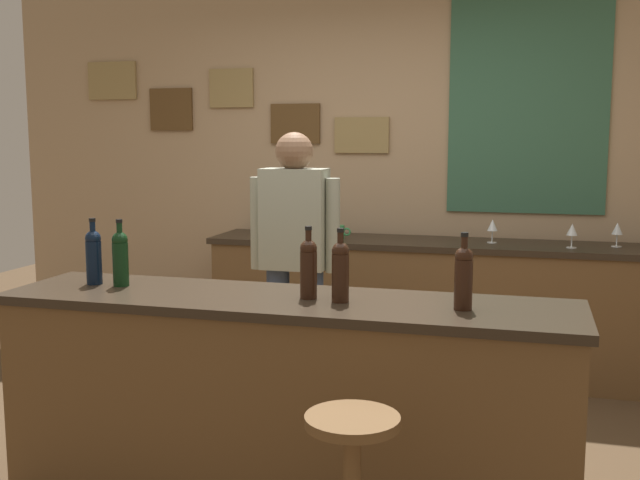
{
  "coord_description": "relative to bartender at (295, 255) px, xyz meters",
  "views": [
    {
      "loc": [
        0.99,
        -3.37,
        1.6
      ],
      "look_at": [
        -0.08,
        0.45,
        1.05
      ],
      "focal_mm": 42.41,
      "sensor_mm": 36.0,
      "label": 1
    }
  ],
  "objects": [
    {
      "name": "wine_bottle_a",
      "position": [
        -0.66,
        -0.96,
        0.12
      ],
      "size": [
        0.07,
        0.07,
        0.31
      ],
      "color": "black",
      "rests_on": "bar_counter"
    },
    {
      "name": "ground_plane",
      "position": [
        0.27,
        -0.61,
        -0.94
      ],
      "size": [
        10.0,
        10.0,
        0.0
      ],
      "primitive_type": "plane",
      "color": "#4C3823"
    },
    {
      "name": "wine_glass_d",
      "position": [
        1.8,
        1.09,
        0.07
      ],
      "size": [
        0.07,
        0.07,
        0.16
      ],
      "color": "silver",
      "rests_on": "side_counter"
    },
    {
      "name": "bar_counter",
      "position": [
        0.27,
        -1.01,
        -0.47
      ],
      "size": [
        2.46,
        0.6,
        0.92
      ],
      "color": "brown",
      "rests_on": "ground_plane"
    },
    {
      "name": "wine_bottle_e",
      "position": [
        1.02,
        -1.03,
        0.12
      ],
      "size": [
        0.07,
        0.07,
        0.31
      ],
      "color": "black",
      "rests_on": "bar_counter"
    },
    {
      "name": "wine_bottle_b",
      "position": [
        -0.52,
        -0.97,
        0.12
      ],
      "size": [
        0.07,
        0.07,
        0.31
      ],
      "color": "black",
      "rests_on": "bar_counter"
    },
    {
      "name": "bartender",
      "position": [
        0.0,
        0.0,
        0.0
      ],
      "size": [
        0.52,
        0.21,
        1.62
      ],
      "color": "#384766",
      "rests_on": "ground_plane"
    },
    {
      "name": "coffee_mug",
      "position": [
        0.01,
        0.96,
        0.01
      ],
      "size": [
        0.12,
        0.08,
        0.09
      ],
      "color": "#338C4C",
      "rests_on": "side_counter"
    },
    {
      "name": "side_counter",
      "position": [
        0.67,
        1.04,
        -0.48
      ],
      "size": [
        3.11,
        0.56,
        0.9
      ],
      "color": "brown",
      "rests_on": "ground_plane"
    },
    {
      "name": "wine_bottle_c",
      "position": [
        0.38,
        -1.0,
        0.12
      ],
      "size": [
        0.07,
        0.07,
        0.31
      ],
      "color": "black",
      "rests_on": "bar_counter"
    },
    {
      "name": "wine_glass_a",
      "position": [
        -0.44,
        1.13,
        0.07
      ],
      "size": [
        0.07,
        0.07,
        0.16
      ],
      "color": "silver",
      "rests_on": "side_counter"
    },
    {
      "name": "wine_bottle_d",
      "position": [
        0.52,
        -1.03,
        0.12
      ],
      "size": [
        0.07,
        0.07,
        0.31
      ],
      "color": "black",
      "rests_on": "bar_counter"
    },
    {
      "name": "wine_glass_b",
      "position": [
        1.03,
        1.06,
        0.07
      ],
      "size": [
        0.07,
        0.07,
        0.16
      ],
      "color": "silver",
      "rests_on": "side_counter"
    },
    {
      "name": "bar_stool",
      "position": [
        0.72,
        -1.65,
        -0.48
      ],
      "size": [
        0.32,
        0.32,
        0.68
      ],
      "color": "brown",
      "rests_on": "ground_plane"
    },
    {
      "name": "back_wall",
      "position": [
        0.29,
        1.42,
        0.48
      ],
      "size": [
        6.0,
        0.09,
        2.8
      ],
      "color": "tan",
      "rests_on": "ground_plane"
    },
    {
      "name": "wine_glass_c",
      "position": [
        1.52,
        0.96,
        0.07
      ],
      "size": [
        0.07,
        0.07,
        0.16
      ],
      "color": "silver",
      "rests_on": "side_counter"
    }
  ]
}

